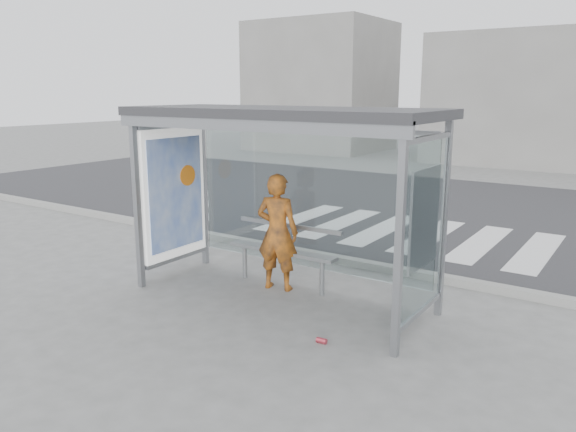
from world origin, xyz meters
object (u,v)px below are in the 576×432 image
Objects in this scene: person at (277,232)px; bench at (283,250)px; bus_shelter at (260,155)px; soda_can at (322,341)px.

person is 0.34m from bench.
bus_shelter is at bearing 61.61° from person.
bus_shelter reaches higher than bench.
person is 2.08m from soda_can.
bench is at bearing 137.08° from soda_can.
bus_shelter reaches higher than soda_can.
bus_shelter is 2.40× the size of bench.
bench is 14.67× the size of soda_can.
bench is 2.08m from soda_can.
bus_shelter is 1.17m from person.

